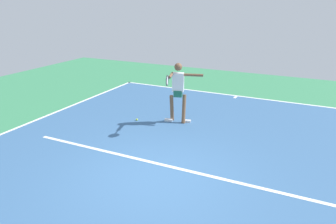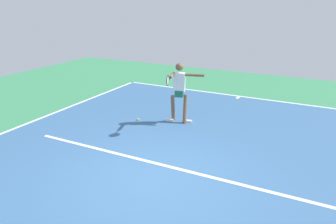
% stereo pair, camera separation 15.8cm
% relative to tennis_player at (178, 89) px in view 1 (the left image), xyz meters
% --- Properties ---
extents(ground_plane, '(22.61, 22.61, 0.00)m').
position_rel_tennis_player_xyz_m(ground_plane, '(-0.91, 3.24, -1.07)').
color(ground_plane, '#388456').
extents(court_surface, '(10.05, 13.84, 0.00)m').
position_rel_tennis_player_xyz_m(court_surface, '(-0.91, 3.24, -1.07)').
color(court_surface, '#38608E').
rests_on(court_surface, ground_plane).
extents(court_line_baseline_near, '(10.05, 0.10, 0.01)m').
position_rel_tennis_player_xyz_m(court_line_baseline_near, '(-0.91, -3.63, -1.07)').
color(court_line_baseline_near, white).
rests_on(court_line_baseline_near, ground_plane).
extents(court_line_service, '(7.54, 0.10, 0.01)m').
position_rel_tennis_player_xyz_m(court_line_service, '(-0.91, 2.65, -1.07)').
color(court_line_service, white).
rests_on(court_line_service, ground_plane).
extents(court_line_centre_mark, '(0.10, 0.30, 0.01)m').
position_rel_tennis_player_xyz_m(court_line_centre_mark, '(-0.91, -3.43, -1.07)').
color(court_line_centre_mark, white).
rests_on(court_line_centre_mark, ground_plane).
extents(tennis_player, '(1.12, 1.32, 1.84)m').
position_rel_tennis_player_xyz_m(tennis_player, '(0.00, 0.00, 0.00)').
color(tennis_player, brown).
rests_on(tennis_player, ground_plane).
extents(tennis_ball_by_baseline, '(0.07, 0.07, 0.07)m').
position_rel_tennis_player_xyz_m(tennis_ball_by_baseline, '(1.20, 0.44, -1.04)').
color(tennis_ball_by_baseline, '#C6E53D').
rests_on(tennis_ball_by_baseline, ground_plane).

